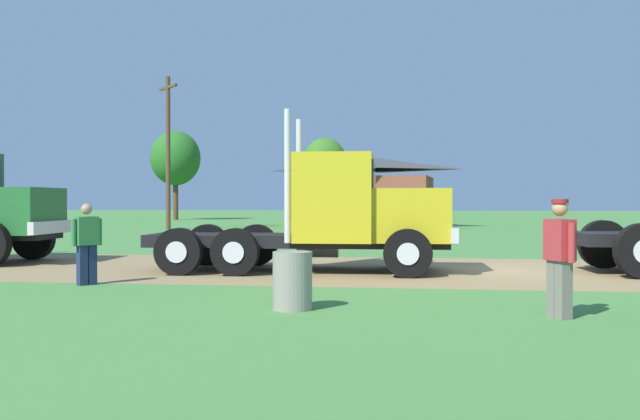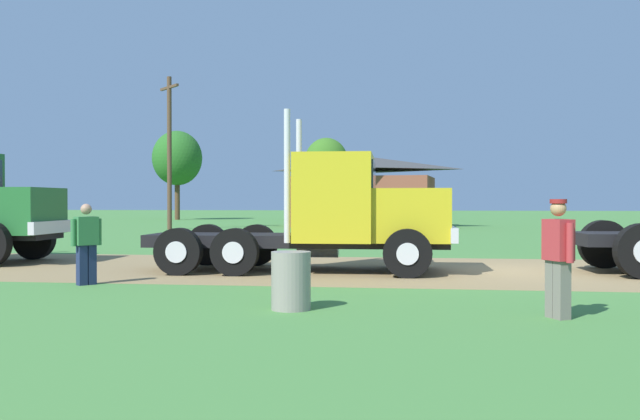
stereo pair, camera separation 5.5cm
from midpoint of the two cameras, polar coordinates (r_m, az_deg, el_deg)
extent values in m
plane|color=#467F3A|center=(16.52, 15.83, -4.90)|extent=(200.00, 200.00, 0.00)
cube|color=olive|center=(16.52, 15.83, -4.88)|extent=(120.00, 6.92, 0.01)
cube|color=black|center=(15.96, -1.81, -2.52)|extent=(6.93, 1.79, 0.28)
cube|color=gold|center=(15.79, 7.55, -0.41)|extent=(1.76, 2.13, 1.19)
cube|color=silver|center=(15.85, 10.80, -1.91)|extent=(0.23, 2.29, 0.32)
cube|color=gold|center=(15.83, 1.38, 1.01)|extent=(1.78, 2.43, 1.97)
cube|color=#2D3D4C|center=(15.79, 4.54, 2.43)|extent=(0.10, 1.99, 0.86)
cylinder|color=silver|center=(16.89, -1.66, 2.59)|extent=(0.14, 0.14, 2.91)
cylinder|color=silver|center=(15.02, -2.63, 2.82)|extent=(0.14, 0.14, 2.91)
cylinder|color=silver|center=(16.96, -0.06, -3.06)|extent=(1.01, 0.55, 0.52)
cylinder|color=black|center=(17.01, 7.15, -2.97)|extent=(1.04, 0.33, 1.03)
cylinder|color=silver|center=(17.17, 7.14, -2.93)|extent=(0.47, 0.05, 0.46)
cylinder|color=black|center=(14.63, 7.33, -3.57)|extent=(1.04, 0.33, 1.03)
cylinder|color=silver|center=(14.48, 7.35, -3.62)|extent=(0.47, 0.05, 0.46)
cylinder|color=black|center=(17.63, -9.17, -2.84)|extent=(1.04, 0.33, 1.03)
cylinder|color=silver|center=(17.78, -9.04, -2.81)|extent=(0.47, 0.05, 0.46)
cylinder|color=black|center=(15.34, -11.52, -3.38)|extent=(1.04, 0.33, 1.03)
cylinder|color=silver|center=(15.19, -11.70, -3.42)|extent=(0.47, 0.05, 0.46)
cylinder|color=black|center=(17.34, -5.18, -2.89)|extent=(1.04, 0.33, 1.03)
cylinder|color=silver|center=(17.50, -5.08, -2.86)|extent=(0.47, 0.05, 0.46)
cylinder|color=black|center=(15.02, -6.96, -3.46)|extent=(1.04, 0.33, 1.03)
cylinder|color=silver|center=(14.86, -7.09, -3.51)|extent=(0.47, 0.05, 0.46)
cylinder|color=black|center=(17.95, 22.42, -2.62)|extent=(1.18, 0.39, 1.16)
cylinder|color=silver|center=(18.10, 22.26, -2.60)|extent=(0.52, 0.08, 0.52)
cube|color=#23662D|center=(19.64, -23.75, -0.06)|extent=(1.96, 2.08, 1.20)
cube|color=silver|center=(19.19, -21.17, -1.32)|extent=(0.26, 2.19, 0.32)
cylinder|color=black|center=(20.71, -22.44, -2.20)|extent=(1.15, 0.35, 1.14)
cylinder|color=silver|center=(20.85, -22.24, -2.18)|extent=(0.52, 0.06, 0.51)
cube|color=#B22D33|center=(10.06, 19.21, -2.34)|extent=(0.41, 0.46, 0.57)
sphere|color=tan|center=(10.05, 19.22, 0.12)|extent=(0.22, 0.22, 0.22)
cylinder|color=maroon|center=(10.05, 19.22, 0.68)|extent=(0.23, 0.23, 0.06)
cube|color=slate|center=(10.05, 19.49, -6.25)|extent=(0.23, 0.23, 0.80)
cube|color=slate|center=(10.18, 18.89, -6.16)|extent=(0.23, 0.23, 0.80)
cylinder|color=#B22D33|center=(9.88, 20.09, -2.56)|extent=(0.10, 0.10, 0.54)
cylinder|color=#B22D33|center=(10.25, 18.36, -2.44)|extent=(0.10, 0.10, 0.54)
cube|color=#33723F|center=(14.03, -18.62, -1.64)|extent=(0.46, 0.48, 0.55)
sphere|color=tan|center=(14.02, -18.63, 0.07)|extent=(0.21, 0.21, 0.21)
cube|color=#1E284C|center=(14.10, -18.28, -4.30)|extent=(0.24, 0.24, 0.77)
cube|color=#1E284C|center=(14.04, -18.95, -4.33)|extent=(0.24, 0.24, 0.77)
cylinder|color=#33723F|center=(14.13, -17.67, -1.73)|extent=(0.10, 0.10, 0.52)
cylinder|color=#33723F|center=(13.93, -19.59, -1.77)|extent=(0.10, 0.10, 0.52)
cylinder|color=gray|center=(10.33, -2.26, -5.84)|extent=(0.59, 0.59, 0.86)
cube|color=brown|center=(43.49, 3.76, 0.67)|extent=(8.85, 6.56, 3.11)
pyramid|color=#404040|center=(43.56, 3.76, 3.87)|extent=(9.29, 6.89, 0.87)
cube|color=black|center=(40.90, 1.33, 0.03)|extent=(1.80, 0.25, 2.20)
cylinder|color=brown|center=(40.21, -12.28, 4.61)|extent=(0.26, 0.26, 8.66)
cube|color=brown|center=(40.64, -12.30, 9.86)|extent=(1.64, 1.67, 0.14)
cylinder|color=#513823|center=(60.43, -11.67, 0.91)|extent=(0.44, 0.44, 3.59)
ellipsoid|color=#276321|center=(60.54, -11.68, 4.22)|extent=(4.25, 4.25, 4.67)
cylinder|color=#513823|center=(57.74, 0.55, 0.85)|extent=(0.44, 0.44, 3.42)
ellipsoid|color=#376C1F|center=(57.84, 0.55, 3.99)|extent=(3.66, 3.66, 4.02)
camera|label=1|loc=(0.03, -89.91, 0.00)|focal=38.78mm
camera|label=2|loc=(0.03, 90.09, 0.00)|focal=38.78mm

